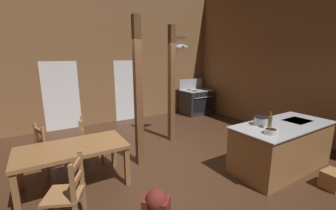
{
  "coord_description": "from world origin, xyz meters",
  "views": [
    {
      "loc": [
        -2.2,
        -3.45,
        2.19
      ],
      "look_at": [
        0.4,
        0.92,
        1.05
      ],
      "focal_mm": 23.2,
      "sensor_mm": 36.0,
      "label": 1
    }
  ],
  "objects": [
    {
      "name": "kitchen_island",
      "position": [
        1.77,
        -1.16,
        0.46
      ],
      "size": [
        2.18,
        1.0,
        0.91
      ],
      "color": "olive",
      "rests_on": "ground_plane"
    },
    {
      "name": "bottle_tall_on_counter",
      "position": [
        1.26,
        -1.19,
        1.04
      ],
      "size": [
        0.07,
        0.07,
        0.32
      ],
      "color": "brown",
      "rests_on": "kitchen_island"
    },
    {
      "name": "wall_back",
      "position": [
        0.0,
        3.72,
        2.29
      ],
      "size": [
        8.25,
        0.14,
        4.59
      ],
      "primitive_type": "cube",
      "color": "brown",
      "rests_on": "ground_plane"
    },
    {
      "name": "stockpot_on_counter",
      "position": [
        1.33,
        -0.96,
        1.0
      ],
      "size": [
        0.33,
        0.26,
        0.16
      ],
      "color": "#A8AAB2",
      "rests_on": "kitchen_island"
    },
    {
      "name": "support_post_with_pot_rack",
      "position": [
        0.73,
        1.24,
        1.6
      ],
      "size": [
        0.57,
        0.25,
        2.94
      ],
      "color": "brown",
      "rests_on": "ground_plane"
    },
    {
      "name": "ladderback_chair_at_table_end",
      "position": [
        -2.18,
        1.1,
        0.45
      ],
      "size": [
        0.56,
        0.56,
        0.95
      ],
      "color": "#9E7044",
      "rests_on": "ground_plane"
    },
    {
      "name": "ladderback_chair_by_post",
      "position": [
        -2.04,
        -0.63,
        0.45
      ],
      "size": [
        0.58,
        0.58,
        0.95
      ],
      "color": "#9E7044",
      "rests_on": "ground_plane"
    },
    {
      "name": "support_post_center",
      "position": [
        -0.56,
        0.46,
        1.47
      ],
      "size": [
        0.14,
        0.14,
        2.94
      ],
      "color": "brown",
      "rests_on": "ground_plane"
    },
    {
      "name": "wall_right",
      "position": [
        3.79,
        0.0,
        2.29
      ],
      "size": [
        0.14,
        8.09,
        4.59
      ],
      "primitive_type": "cube",
      "color": "brown",
      "rests_on": "ground_plane"
    },
    {
      "name": "step_stool",
      "position": [
        1.89,
        -2.04,
        0.18
      ],
      "size": [
        0.37,
        0.29,
        0.3
      ],
      "color": "#9E7044",
      "rests_on": "ground_plane"
    },
    {
      "name": "backpack",
      "position": [
        -1.13,
        -1.36,
        0.31
      ],
      "size": [
        0.39,
        0.38,
        0.6
      ],
      "color": "maroon",
      "rests_on": "ground_plane"
    },
    {
      "name": "glazed_door_back_left",
      "position": [
        -1.68,
        3.64,
        1.02
      ],
      "size": [
        1.0,
        0.01,
        2.05
      ],
      "primitive_type": "cube",
      "color": "white",
      "rests_on": "ground_plane"
    },
    {
      "name": "glazed_panel_back_right",
      "position": [
        0.37,
        3.64,
        1.02
      ],
      "size": [
        0.84,
        0.01,
        2.05
      ],
      "primitive_type": "cube",
      "color": "white",
      "rests_on": "ground_plane"
    },
    {
      "name": "ladderback_chair_near_window",
      "position": [
        -1.43,
        1.1,
        0.45
      ],
      "size": [
        0.53,
        0.53,
        0.95
      ],
      "color": "#9E7044",
      "rests_on": "ground_plane"
    },
    {
      "name": "ground_plane",
      "position": [
        0.0,
        0.0,
        -0.05
      ],
      "size": [
        8.25,
        8.09,
        0.1
      ],
      "primitive_type": "cube",
      "color": "#422819"
    },
    {
      "name": "mixing_bowl_on_counter",
      "position": [
        1.06,
        -1.36,
        0.95
      ],
      "size": [
        0.22,
        0.22,
        0.08
      ],
      "color": "silver",
      "rests_on": "kitchen_island"
    },
    {
      "name": "stove_range",
      "position": [
        2.95,
        3.06,
        0.48
      ],
      "size": [
        1.17,
        0.86,
        1.32
      ],
      "color": "#262626",
      "rests_on": "ground_plane"
    },
    {
      "name": "dining_table",
      "position": [
        -1.85,
        0.23,
        0.65
      ],
      "size": [
        1.7,
        0.9,
        0.74
      ],
      "color": "olive",
      "rests_on": "ground_plane"
    }
  ]
}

